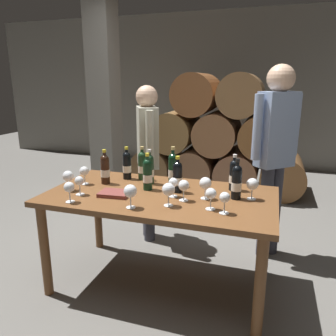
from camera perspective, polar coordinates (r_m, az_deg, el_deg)
name	(u,v)px	position (r m, az deg, el deg)	size (l,w,h in m)	color
ground_plane	(160,283)	(2.81, -1.32, -19.27)	(14.00, 14.00, 0.00)	#66635E
cellar_back_wall	(233,91)	(6.44, 11.26, 13.05)	(10.00, 0.24, 2.80)	slate
barrel_stack	(218,140)	(4.93, 8.61, 4.76)	(2.49, 0.90, 1.69)	brown
stone_pillar	(105,103)	(4.33, -10.95, 10.95)	(0.32, 0.32, 2.60)	slate
dining_table	(160,205)	(2.50, -1.41, -6.48)	(1.70, 0.90, 0.76)	brown
wine_bottle_0	(105,169)	(2.72, -10.88, -0.16)	(0.07, 0.07, 0.29)	black
wine_bottle_1	(150,169)	(2.68, -3.23, -0.14)	(0.07, 0.07, 0.29)	#19381E
wine_bottle_2	(237,182)	(2.38, 11.82, -2.34)	(0.07, 0.07, 0.30)	black
wine_bottle_3	(148,174)	(2.53, -3.56, -1.04)	(0.07, 0.07, 0.29)	black
wine_bottle_4	(173,169)	(2.62, 0.85, -0.18)	(0.07, 0.07, 0.32)	black
wine_bottle_5	(142,165)	(2.80, -4.48, 0.48)	(0.07, 0.07, 0.29)	#19381E
wine_bottle_6	(234,175)	(2.57, 11.39, -1.14)	(0.07, 0.07, 0.28)	black
wine_bottle_7	(178,176)	(2.47, 1.66, -1.49)	(0.07, 0.07, 0.28)	black
wine_bottle_8	(127,165)	(2.83, -7.15, 0.53)	(0.07, 0.07, 0.28)	black
wine_glass_0	(225,198)	(2.11, 9.83, -5.23)	(0.07, 0.07, 0.14)	white
wine_glass_1	(184,186)	(2.30, 2.76, -3.17)	(0.08, 0.08, 0.15)	white
wine_glass_2	(79,182)	(2.50, -15.15, -2.32)	(0.07, 0.07, 0.14)	white
wine_glass_3	(168,190)	(2.20, 0.09, -3.84)	(0.09, 0.09, 0.16)	white
wine_glass_4	(69,188)	(2.37, -16.79, -3.33)	(0.07, 0.07, 0.15)	white
wine_glass_5	(130,192)	(2.18, -6.56, -4.10)	(0.09, 0.09, 0.16)	white
wine_glass_6	(84,172)	(2.75, -14.35, -0.63)	(0.08, 0.08, 0.15)	white
wine_glass_7	(211,194)	(2.16, 7.46, -4.57)	(0.07, 0.07, 0.15)	white
wine_glass_8	(205,184)	(2.34, 6.51, -2.75)	(0.09, 0.09, 0.16)	white
wine_glass_9	(173,183)	(2.37, 0.91, -2.70)	(0.07, 0.07, 0.14)	white
wine_glass_10	(252,185)	(2.39, 14.45, -2.81)	(0.08, 0.08, 0.16)	white
wine_glass_11	(68,177)	(2.62, -16.97, -1.44)	(0.08, 0.08, 0.16)	white
tasting_notebook	(115,194)	(2.46, -9.24, -4.40)	(0.22, 0.16, 0.03)	brown
sommelier_presenting	(275,145)	(2.99, 18.14, 3.85)	(0.38, 0.36, 1.72)	#383842
taster_seated_left	(148,151)	(3.20, -3.56, 3.03)	(0.31, 0.45, 1.54)	#383842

